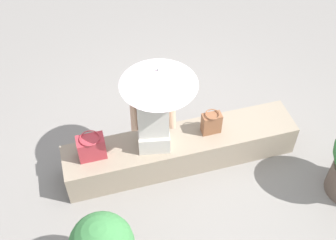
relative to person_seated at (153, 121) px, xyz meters
name	(u,v)px	position (x,y,z in m)	size (l,w,h in m)	color
ground_plane	(181,160)	(-0.32, -0.01, -0.80)	(14.00, 14.00, 0.00)	gray
stone_bench	(181,149)	(-0.32, -0.01, -0.59)	(2.70, 0.51, 0.41)	gray
person_seated	(153,121)	(0.00, 0.00, 0.00)	(0.50, 0.34, 0.90)	beige
parasol	(158,77)	(-0.06, 0.01, 0.61)	(0.77, 0.77, 1.11)	#B7B7BC
handbag_black	(91,147)	(0.68, -0.03, -0.24)	(0.29, 0.22, 0.30)	#B2333D
tote_bag_canvas	(211,123)	(-0.67, -0.02, -0.25)	(0.22, 0.16, 0.28)	brown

